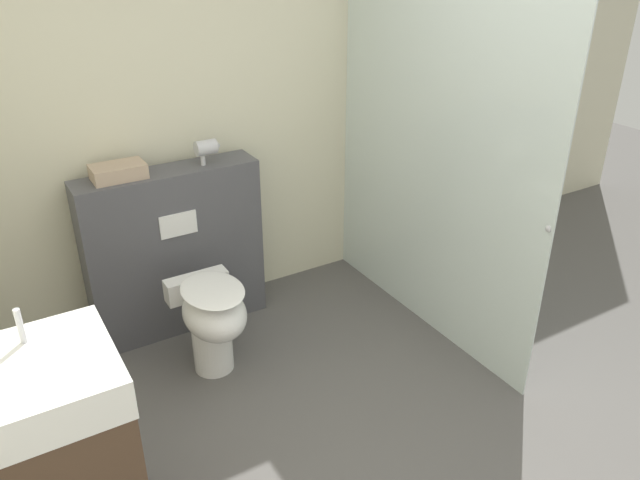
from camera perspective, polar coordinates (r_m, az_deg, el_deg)
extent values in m
cube|color=beige|center=(3.92, -10.09, 11.05)|extent=(8.00, 0.06, 2.50)
cube|color=#4C4C51|center=(3.89, -13.09, -0.99)|extent=(1.06, 0.24, 1.04)
cube|color=white|center=(3.68, -12.81, 1.37)|extent=(0.22, 0.01, 0.14)
cube|color=silver|center=(3.70, 10.12, 6.66)|extent=(0.01, 1.80, 2.08)
sphere|color=#B2B2B7|center=(3.17, 20.22, 0.99)|extent=(0.04, 0.04, 0.04)
cylinder|color=white|center=(3.63, -9.84, -8.92)|extent=(0.23, 0.23, 0.39)
ellipsoid|color=white|center=(3.44, -9.64, -6.58)|extent=(0.33, 0.44, 0.27)
ellipsoid|color=white|center=(3.36, -9.82, -4.51)|extent=(0.33, 0.44, 0.02)
cube|color=white|center=(3.62, -11.20, -4.14)|extent=(0.36, 0.11, 0.13)
cube|color=white|center=(2.43, -24.56, -11.76)|extent=(0.55, 0.54, 0.16)
cylinder|color=silver|center=(2.47, -25.73, -7.10)|extent=(0.02, 0.02, 0.14)
cylinder|color=#B7B7BC|center=(3.69, -10.39, 8.32)|extent=(0.12, 0.09, 0.09)
cone|color=#B7B7BC|center=(3.72, -9.31, 8.54)|extent=(0.03, 0.07, 0.07)
cylinder|color=#B7B7BC|center=(3.70, -10.67, 7.43)|extent=(0.03, 0.03, 0.09)
cube|color=tan|center=(3.62, -17.97, 5.97)|extent=(0.29, 0.18, 0.08)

